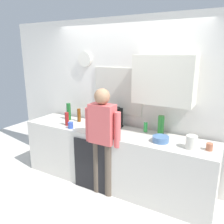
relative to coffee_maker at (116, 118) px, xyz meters
name	(u,v)px	position (x,y,z in m)	size (l,w,h in m)	color
ground_plane	(103,192)	(0.05, -0.49, -1.05)	(8.00, 8.00, 0.00)	silver
kitchen_counter	(113,158)	(0.05, -0.19, -0.60)	(3.07, 0.64, 0.90)	beige
dishwasher_panel	(90,166)	(-0.16, -0.52, -0.64)	(0.56, 0.02, 0.81)	black
back_wall_assembly	(130,98)	(0.14, 0.22, 0.31)	(4.67, 0.42, 2.60)	white
coffee_maker	(116,118)	(0.00, 0.00, 0.00)	(0.20, 0.20, 0.33)	black
bottle_red_vinegar	(67,119)	(-0.74, -0.32, -0.04)	(0.06, 0.06, 0.22)	maroon
bottle_clear_soda	(161,125)	(0.73, 0.03, -0.01)	(0.09, 0.09, 0.28)	#2D8C33
bottle_green_wine	(69,112)	(-0.92, -0.05, 0.00)	(0.07, 0.07, 0.30)	#195923
bottle_amber_beer	(79,115)	(-0.69, -0.05, -0.03)	(0.06, 0.06, 0.23)	brown
cup_blue_mug	(71,125)	(-0.59, -0.41, -0.10)	(0.08, 0.08, 0.10)	#3351B2
cup_terracotta_mug	(209,147)	(1.44, -0.22, -0.10)	(0.08, 0.08, 0.09)	#B26647
mixing_bowl	(161,139)	(0.83, -0.25, -0.11)	(0.22, 0.22, 0.08)	#4C72A5
dish_soap	(146,127)	(0.50, 0.02, -0.07)	(0.06, 0.06, 0.18)	green
storage_canister	(191,142)	(1.23, -0.27, -0.06)	(0.14, 0.14, 0.17)	silver
person_at_sink	(103,134)	(0.05, -0.49, -0.10)	(0.57, 0.22, 1.60)	brown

